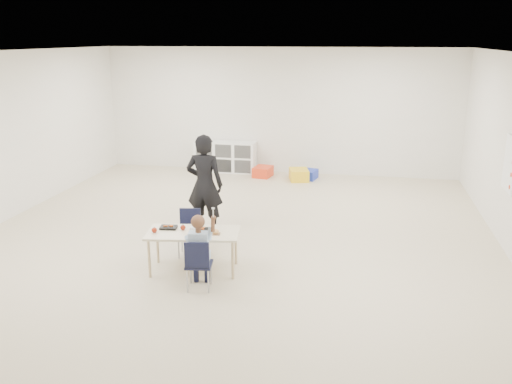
% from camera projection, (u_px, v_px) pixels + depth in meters
% --- Properties ---
extents(room, '(9.00, 9.02, 2.80)m').
position_uv_depth(room, '(231.00, 151.00, 7.92)').
color(room, beige).
rests_on(room, ground).
extents(table, '(1.28, 0.77, 0.55)m').
position_uv_depth(table, '(194.00, 251.00, 7.17)').
color(table, beige).
rests_on(table, ground).
extents(chair_near, '(0.36, 0.34, 0.66)m').
position_uv_depth(chair_near, '(199.00, 263.00, 6.65)').
color(chair_near, black).
rests_on(chair_near, ground).
extents(chair_far, '(0.36, 0.34, 0.66)m').
position_uv_depth(chair_far, '(189.00, 233.00, 7.66)').
color(chair_far, black).
rests_on(chair_far, ground).
extents(child, '(0.50, 0.50, 1.04)m').
position_uv_depth(child, '(199.00, 249.00, 6.60)').
color(child, '#B1C7F0').
rests_on(child, chair_near).
extents(lunch_tray_near, '(0.24, 0.19, 0.03)m').
position_uv_depth(lunch_tray_near, '(201.00, 230.00, 7.12)').
color(lunch_tray_near, black).
rests_on(lunch_tray_near, table).
extents(lunch_tray_far, '(0.24, 0.19, 0.03)m').
position_uv_depth(lunch_tray_far, '(169.00, 227.00, 7.21)').
color(lunch_tray_far, black).
rests_on(lunch_tray_far, table).
extents(milk_carton, '(0.08, 0.08, 0.10)m').
position_uv_depth(milk_carton, '(193.00, 231.00, 6.98)').
color(milk_carton, white).
rests_on(milk_carton, table).
extents(bread_roll, '(0.09, 0.09, 0.07)m').
position_uv_depth(bread_roll, '(215.00, 232.00, 7.01)').
color(bread_roll, tan).
rests_on(bread_roll, table).
extents(apple_near, '(0.07, 0.07, 0.07)m').
position_uv_depth(apple_near, '(183.00, 228.00, 7.15)').
color(apple_near, maroon).
rests_on(apple_near, table).
extents(apple_far, '(0.07, 0.07, 0.07)m').
position_uv_depth(apple_far, '(154.00, 230.00, 7.05)').
color(apple_far, maroon).
rests_on(apple_far, table).
extents(cubby_shelf, '(1.40, 0.40, 0.70)m').
position_uv_depth(cubby_shelf, '(225.00, 157.00, 12.47)').
color(cubby_shelf, white).
rests_on(cubby_shelf, ground).
extents(rules_poster, '(0.02, 0.60, 0.80)m').
position_uv_depth(rules_poster, '(510.00, 164.00, 7.78)').
color(rules_poster, white).
rests_on(rules_poster, room).
extents(adult, '(0.58, 0.38, 1.59)m').
position_uv_depth(adult, '(205.00, 185.00, 8.42)').
color(adult, black).
rests_on(adult, ground).
extents(bin_red, '(0.43, 0.52, 0.23)m').
position_uv_depth(bin_red, '(263.00, 172.00, 12.08)').
color(bin_red, red).
rests_on(bin_red, ground).
extents(bin_yellow, '(0.50, 0.58, 0.24)m').
position_uv_depth(bin_yellow, '(299.00, 175.00, 11.77)').
color(bin_yellow, yellow).
rests_on(bin_yellow, ground).
extents(bin_blue, '(0.41, 0.48, 0.20)m').
position_uv_depth(bin_blue, '(309.00, 174.00, 11.88)').
color(bin_blue, '#182EB9').
rests_on(bin_blue, ground).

